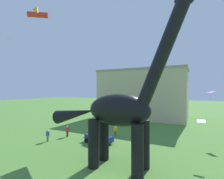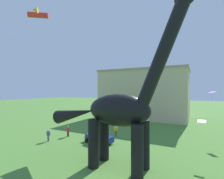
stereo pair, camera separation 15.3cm
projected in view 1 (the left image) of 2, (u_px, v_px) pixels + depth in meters
name	position (u px, v px, depth m)	size (l,w,h in m)	color
dinosaur_sculpture	(118.00, 110.00, 16.00)	(14.74, 3.12, 15.41)	black
parked_sedan_left	(99.00, 137.00, 23.59)	(4.51, 2.76, 1.55)	navy
person_vendor_side	(88.00, 132.00, 26.78)	(0.38, 0.17, 1.02)	#6B6056
person_far_spectator	(67.00, 130.00, 26.57)	(0.66, 0.29, 1.76)	black
person_near_flyer	(48.00, 134.00, 24.11)	(0.63, 0.28, 1.69)	#6B6056
person_watching_child	(115.00, 130.00, 26.82)	(0.65, 0.29, 1.74)	#6B6056
kite_mid_right	(201.00, 121.00, 18.43)	(0.86, 0.64, 0.24)	#287AE5
kite_drifting	(211.00, 92.00, 26.40)	(1.29, 1.37, 1.41)	purple
kite_mid_center	(37.00, 14.00, 15.41)	(1.82, 1.90, 0.54)	red
kite_far_right	(60.00, 53.00, 35.20)	(1.04, 1.07, 0.14)	pink
kite_near_high	(8.00, 38.00, 25.45)	(0.76, 0.57, 0.95)	white
background_building_block	(143.00, 94.00, 45.47)	(22.82, 12.79, 12.92)	#CCB78E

